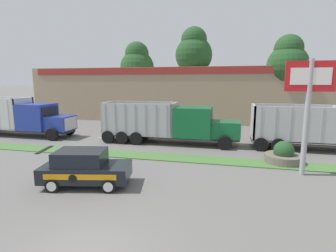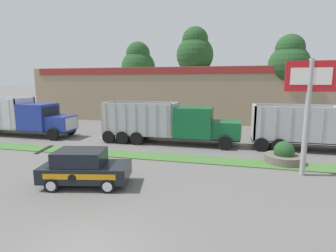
{
  "view_description": "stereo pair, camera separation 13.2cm",
  "coord_description": "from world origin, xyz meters",
  "px_view_note": "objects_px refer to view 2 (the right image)",
  "views": [
    {
      "loc": [
        3.87,
        -5.88,
        4.99
      ],
      "look_at": [
        0.09,
        10.16,
        2.2
      ],
      "focal_mm": 28.0,
      "sensor_mm": 36.0,
      "label": 1
    },
    {
      "loc": [
        4.0,
        -5.85,
        4.99
      ],
      "look_at": [
        0.09,
        10.16,
        2.2
      ],
      "focal_mm": 28.0,
      "sensor_mm": 36.0,
      "label": 2
    }
  ],
  "objects_px": {
    "dump_truck_lead": "(181,125)",
    "dump_truck_far_right": "(27,118)",
    "rally_car": "(84,167)",
    "stone_planter": "(284,156)",
    "store_sign_post": "(309,95)"
  },
  "relations": [
    {
      "from": "dump_truck_lead",
      "to": "dump_truck_far_right",
      "type": "distance_m",
      "value": 14.53
    },
    {
      "from": "dump_truck_far_right",
      "to": "rally_car",
      "type": "relative_size",
      "value": 2.55
    },
    {
      "from": "stone_planter",
      "to": "dump_truck_far_right",
      "type": "bearing_deg",
      "value": 171.12
    },
    {
      "from": "dump_truck_lead",
      "to": "store_sign_post",
      "type": "xyz_separation_m",
      "value": [
        7.8,
        -5.59,
        2.75
      ]
    },
    {
      "from": "rally_car",
      "to": "stone_planter",
      "type": "bearing_deg",
      "value": 30.74
    },
    {
      "from": "store_sign_post",
      "to": "stone_planter",
      "type": "relative_size",
      "value": 2.76
    },
    {
      "from": "dump_truck_lead",
      "to": "dump_truck_far_right",
      "type": "height_order",
      "value": "dump_truck_far_right"
    },
    {
      "from": "stone_planter",
      "to": "dump_truck_lead",
      "type": "bearing_deg",
      "value": 153.44
    },
    {
      "from": "dump_truck_lead",
      "to": "rally_car",
      "type": "height_order",
      "value": "dump_truck_lead"
    },
    {
      "from": "dump_truck_far_right",
      "to": "rally_car",
      "type": "xyz_separation_m",
      "value": [
        11.64,
        -9.39,
        -0.73
      ]
    },
    {
      "from": "dump_truck_lead",
      "to": "dump_truck_far_right",
      "type": "bearing_deg",
      "value": -179.19
    },
    {
      "from": "dump_truck_lead",
      "to": "rally_car",
      "type": "relative_size",
      "value": 2.49
    },
    {
      "from": "rally_car",
      "to": "stone_planter",
      "type": "xyz_separation_m",
      "value": [
        10.09,
        6.0,
        -0.41
      ]
    },
    {
      "from": "store_sign_post",
      "to": "stone_planter",
      "type": "height_order",
      "value": "store_sign_post"
    },
    {
      "from": "store_sign_post",
      "to": "dump_truck_far_right",
      "type": "bearing_deg",
      "value": 166.45
    }
  ]
}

